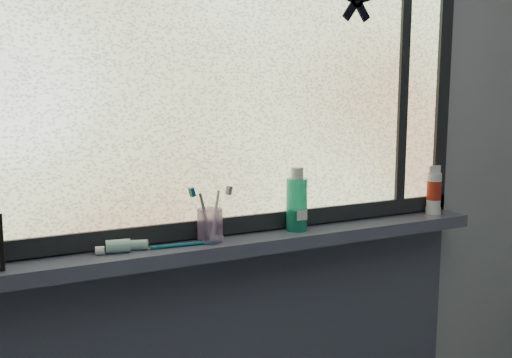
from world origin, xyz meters
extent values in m
cube|color=#9EA3A8|center=(0.00, 1.30, 1.25)|extent=(3.00, 0.01, 2.50)
cube|color=#45495C|center=(0.00, 1.23, 1.00)|extent=(1.62, 0.14, 0.04)
cube|color=silver|center=(0.00, 1.28, 1.53)|extent=(1.50, 0.01, 1.00)
cube|color=black|center=(0.00, 1.28, 1.05)|extent=(1.60, 0.03, 0.05)
cube|color=black|center=(0.78, 1.28, 1.53)|extent=(0.05, 0.03, 1.10)
cube|color=black|center=(0.60, 1.28, 1.53)|extent=(0.03, 0.03, 1.00)
cylinder|color=#BA95C5|center=(-0.12, 1.23, 1.07)|extent=(0.09, 0.09, 0.09)
cylinder|color=#21AD7E|center=(0.17, 1.24, 1.12)|extent=(0.07, 0.07, 0.16)
cylinder|color=silver|center=(0.72, 1.23, 1.11)|extent=(0.06, 0.06, 0.12)
camera|label=1|loc=(-0.70, -0.23, 1.44)|focal=40.00mm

